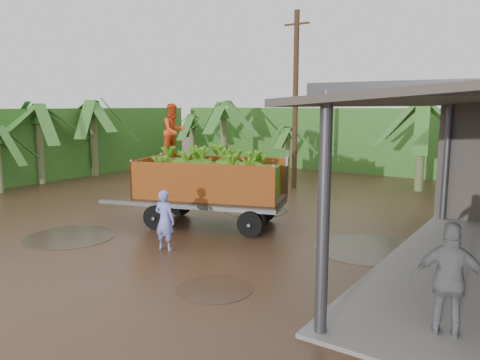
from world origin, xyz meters
name	(u,v)px	position (x,y,z in m)	size (l,w,h in m)	color
ground	(208,235)	(0.00, 0.00, 0.00)	(100.00, 100.00, 0.00)	black
hedge_north	(350,139)	(-2.00, 16.00, 1.80)	(22.00, 3.00, 3.60)	#2D661E
hedge_west	(46,143)	(-14.00, 4.00, 1.80)	(3.00, 18.00, 3.60)	#2D661E
banana_trailer	(211,182)	(-0.66, 0.99, 1.39)	(6.31, 3.52, 3.82)	#CD611D
man_blue	(165,220)	(-0.07, -1.72, 0.80)	(0.58, 0.38, 1.60)	#7F8BE8
man_grey	(450,282)	(7.04, -2.62, 0.98)	(1.15, 0.48, 1.96)	gray
utility_pole	(295,100)	(-1.67, 8.46, 3.99)	(1.20, 0.24, 7.86)	#47301E
banana_plants	(227,146)	(-4.68, 7.37, 1.88)	(24.83, 20.11, 4.16)	#2D661E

